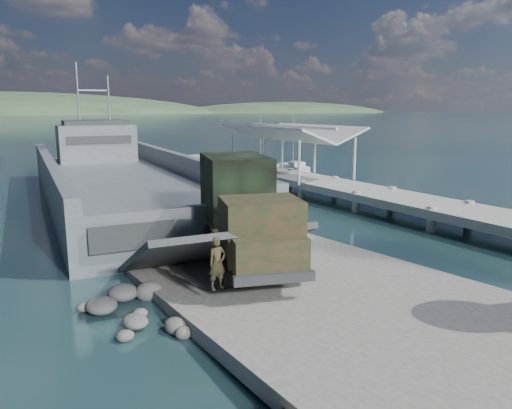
% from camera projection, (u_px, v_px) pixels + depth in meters
% --- Properties ---
extents(ground, '(1400.00, 1400.00, 0.00)m').
position_uv_depth(ground, '(305.00, 293.00, 18.14)').
color(ground, '#19383D').
rests_on(ground, ground).
extents(boat_ramp, '(10.00, 18.00, 0.50)m').
position_uv_depth(boat_ramp, '(322.00, 296.00, 17.25)').
color(boat_ramp, slate).
rests_on(boat_ramp, ground).
extents(shoreline_rocks, '(3.20, 5.60, 0.90)m').
position_uv_depth(shoreline_rocks, '(133.00, 326.00, 15.46)').
color(shoreline_rocks, '#525250').
rests_on(shoreline_rocks, ground).
extents(distant_headlands, '(1000.00, 240.00, 48.00)m').
position_uv_depth(distant_headlands, '(23.00, 114.00, 515.90)').
color(distant_headlands, '#314A2E').
rests_on(distant_headlands, ground).
extents(pier, '(6.40, 44.00, 6.10)m').
position_uv_depth(pier, '(298.00, 171.00, 40.19)').
color(pier, gray).
rests_on(pier, ground).
extents(landing_craft, '(12.90, 39.12, 11.43)m').
position_uv_depth(landing_craft, '(120.00, 189.00, 35.74)').
color(landing_craft, '#4D565B').
rests_on(landing_craft, ground).
extents(military_truck, '(5.19, 9.27, 4.13)m').
position_uv_depth(military_truck, '(243.00, 210.00, 20.30)').
color(military_truck, black).
rests_on(military_truck, boat_ramp).
extents(soldier, '(0.67, 0.49, 1.72)m').
position_uv_depth(soldier, '(217.00, 275.00, 16.04)').
color(soldier, black).
rests_on(soldier, boat_ramp).
extents(sailboat_near, '(2.24, 5.25, 6.19)m').
position_uv_depth(sailboat_near, '(293.00, 168.00, 53.18)').
color(sailboat_near, beige).
rests_on(sailboat_near, ground).
extents(sailboat_far, '(2.04, 4.91, 5.80)m').
position_uv_depth(sailboat_far, '(261.00, 166.00, 55.33)').
color(sailboat_far, beige).
rests_on(sailboat_far, ground).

